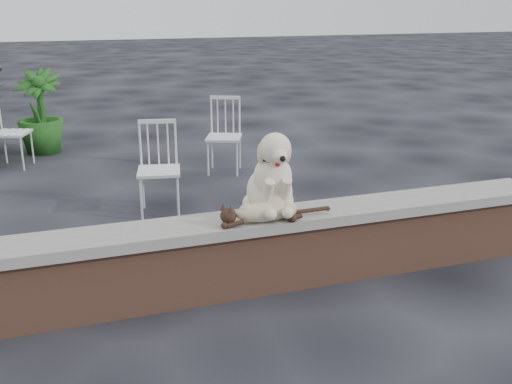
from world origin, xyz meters
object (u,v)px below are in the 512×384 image
object	(u,v)px
chair_d	(224,136)
chair_b	(159,169)
dog	(270,171)
potted_plant_b	(40,112)
chair_e	(11,132)
cat	(266,210)

from	to	relation	value
chair_d	chair_b	bearing A→B (deg)	-106.99
dog	chair_b	size ratio (longest dim) A/B	0.69
chair_d	potted_plant_b	world-z (taller)	potted_plant_b
dog	chair_e	bearing A→B (deg)	119.34
dog	chair_d	size ratio (longest dim) A/B	0.69
dog	chair_d	bearing A→B (deg)	84.12
chair_d	potted_plant_b	xyz separation A→B (m)	(-2.18, 1.82, 0.12)
chair_e	chair_b	xyz separation A→B (m)	(1.50, -2.37, 0.00)
cat	chair_e	xyz separation A→B (m)	(-1.94, 4.35, -0.20)
chair_b	dog	bearing A→B (deg)	-63.26
dog	potted_plant_b	size ratio (longest dim) A/B	0.55
chair_e	chair_b	size ratio (longest dim) A/B	1.00
dog	chair_d	distance (m)	3.15
chair_d	potted_plant_b	bearing A→B (deg)	162.80
chair_e	chair_b	world-z (taller)	same
chair_e	chair_b	distance (m)	2.80
chair_e	potted_plant_b	world-z (taller)	potted_plant_b
cat	chair_b	bearing A→B (deg)	106.05
chair_b	chair_d	xyz separation A→B (m)	(1.03, 1.25, 0.00)
dog	chair_b	world-z (taller)	dog
cat	dog	bearing A→B (deg)	65.62
chair_e	chair_b	bearing A→B (deg)	-129.27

